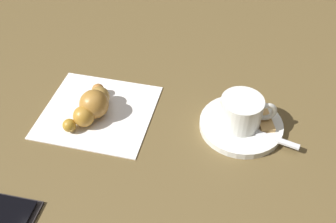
# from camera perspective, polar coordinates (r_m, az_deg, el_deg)

# --- Properties ---
(ground_plane) EXTENTS (1.80, 1.80, 0.00)m
(ground_plane) POSITION_cam_1_polar(r_m,az_deg,el_deg) (0.64, -1.06, -1.98)
(ground_plane) COLOR brown
(saucer) EXTENTS (0.13, 0.13, 0.01)m
(saucer) POSITION_cam_1_polar(r_m,az_deg,el_deg) (0.64, 10.51, -2.17)
(saucer) COLOR silver
(saucer) RESTS_ON ground
(espresso_cup) EXTENTS (0.09, 0.07, 0.05)m
(espresso_cup) POSITION_cam_1_polar(r_m,az_deg,el_deg) (0.62, 10.66, -0.23)
(espresso_cup) COLOR silver
(espresso_cup) RESTS_ON saucer
(teaspoon) EXTENTS (0.12, 0.07, 0.01)m
(teaspoon) POSITION_cam_1_polar(r_m,az_deg,el_deg) (0.62, 10.84, -2.31)
(teaspoon) COLOR silver
(teaspoon) RESTS_ON saucer
(sugar_packet) EXTENTS (0.03, 0.07, 0.01)m
(sugar_packet) POSITION_cam_1_polar(r_m,az_deg,el_deg) (0.65, 13.51, -0.60)
(sugar_packet) COLOR tan
(sugar_packet) RESTS_ON saucer
(napkin) EXTENTS (0.21, 0.20, 0.00)m
(napkin) POSITION_cam_1_polar(r_m,az_deg,el_deg) (0.67, -10.03, 0.04)
(napkin) COLOR white
(napkin) RESTS_ON ground
(croissant) EXTENTS (0.08, 0.11, 0.05)m
(croissant) POSITION_cam_1_polar(r_m,az_deg,el_deg) (0.65, -10.88, 0.91)
(croissant) COLOR #A07623
(croissant) RESTS_ON napkin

